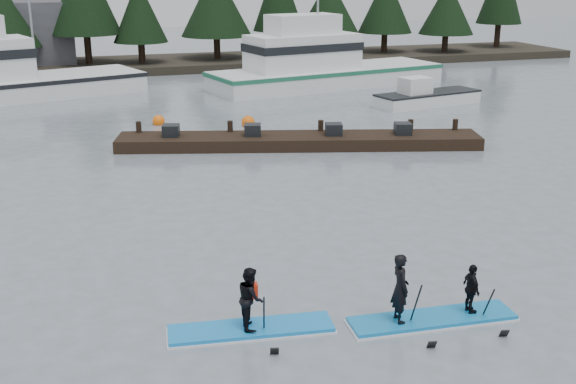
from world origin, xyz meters
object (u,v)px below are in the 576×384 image
object	(u,v)px
paddleboard_solo	(251,312)
paddleboard_duo	(430,302)
fishing_boat_medium	(321,77)
floating_dock	(299,141)

from	to	relation	value
paddleboard_solo	paddleboard_duo	world-z (taller)	paddleboard_duo
fishing_boat_medium	floating_dock	world-z (taller)	fishing_boat_medium
floating_dock	paddleboard_solo	world-z (taller)	paddleboard_solo
paddleboard_solo	paddleboard_duo	size ratio (longest dim) A/B	0.96
fishing_boat_medium	floating_dock	xyz separation A→B (m)	(-6.37, -14.77, -0.39)
paddleboard_duo	floating_dock	bearing A→B (deg)	85.66
fishing_boat_medium	paddleboard_solo	xyz separation A→B (m)	(-12.51, -30.13, -0.17)
fishing_boat_medium	paddleboard_solo	bearing A→B (deg)	-124.30
floating_dock	paddleboard_duo	distance (m)	16.26
floating_dock	paddleboard_duo	bearing A→B (deg)	-82.71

